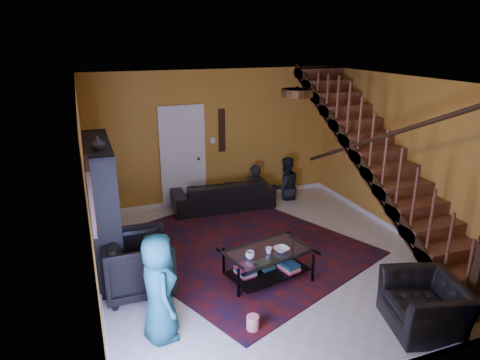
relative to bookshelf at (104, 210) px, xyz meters
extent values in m
plane|color=beige|center=(2.40, -0.60, -0.96)|extent=(5.50, 5.50, 0.00)
plane|color=#C17C2A|center=(2.40, 2.15, 0.44)|extent=(5.20, 0.00, 5.20)
plane|color=#C17C2A|center=(2.40, -3.35, 0.44)|extent=(5.20, 0.00, 5.20)
plane|color=#C17C2A|center=(-0.20, -0.60, 0.44)|extent=(0.00, 5.50, 5.50)
plane|color=#C17C2A|center=(5.00, -0.60, 0.44)|extent=(0.00, 5.50, 5.50)
plane|color=white|center=(2.40, -0.60, 1.84)|extent=(5.50, 5.50, 0.00)
cube|color=silver|center=(2.40, 2.14, -0.91)|extent=(5.20, 0.02, 0.10)
cube|color=silver|center=(-0.19, -0.60, -0.91)|extent=(0.02, 5.50, 0.10)
cube|color=#C17C2A|center=(4.53, -0.60, 0.36)|extent=(0.95, 4.92, 2.83)
cube|color=black|center=(4.07, -0.60, 0.44)|extent=(0.04, 5.02, 3.02)
cylinder|color=black|center=(4.10, -0.60, 0.89)|extent=(0.07, 4.20, 2.44)
cube|color=black|center=(4.10, -3.00, -0.41)|extent=(0.10, 0.10, 1.10)
cube|color=black|center=(0.00, 0.00, 0.04)|extent=(0.35, 1.80, 2.00)
cube|color=black|center=(0.00, 0.00, -0.56)|extent=(0.35, 1.72, 0.03)
cube|color=black|center=(0.00, 0.00, 0.20)|extent=(0.35, 1.72, 0.03)
cube|color=silver|center=(1.70, 2.12, 0.06)|extent=(0.82, 0.05, 2.05)
cube|color=maroon|center=(-0.17, -1.50, 0.79)|extent=(0.04, 0.74, 0.74)
cube|color=black|center=(2.55, 2.13, 0.59)|extent=(0.14, 0.03, 0.90)
cylinder|color=#3F2814|center=(2.40, -1.40, 1.78)|extent=(0.40, 0.40, 0.10)
cube|color=#480F0C|center=(2.11, -0.07, -0.95)|extent=(4.55, 4.80, 0.02)
imported|color=black|center=(2.42, 1.70, -0.66)|extent=(2.12, 0.90, 0.61)
imported|color=black|center=(0.35, -0.83, -0.54)|extent=(0.95, 0.93, 0.85)
imported|color=black|center=(3.52, -2.85, -0.65)|extent=(1.07, 1.15, 0.62)
imported|color=black|center=(3.15, 1.75, -0.77)|extent=(0.51, 0.37, 1.30)
imported|color=black|center=(3.89, 1.75, -0.72)|extent=(0.68, 0.53, 1.39)
imported|color=#1B5969|center=(0.45, -1.91, -0.30)|extent=(0.47, 0.68, 1.34)
cube|color=black|center=(1.59, -1.49, -0.74)|extent=(0.04, 0.04, 0.45)
cube|color=black|center=(2.74, -1.49, -0.74)|extent=(0.04, 0.04, 0.45)
cube|color=black|center=(1.59, -0.84, -0.74)|extent=(0.04, 0.04, 0.45)
cube|color=black|center=(2.74, -0.84, -0.74)|extent=(0.04, 0.04, 0.45)
cube|color=black|center=(2.16, -1.16, -0.84)|extent=(1.27, 0.89, 0.02)
cube|color=silver|center=(2.16, -1.16, -0.51)|extent=(1.34, 0.96, 0.02)
imported|color=#999999|center=(1.83, -1.29, -0.45)|extent=(0.16, 0.16, 0.10)
imported|color=#999999|center=(2.14, -1.24, -0.46)|extent=(0.10, 0.10, 0.09)
imported|color=#999999|center=(2.34, -1.25, -0.48)|extent=(0.26, 0.26, 0.05)
imported|color=#999999|center=(0.00, -0.50, 1.13)|extent=(0.18, 0.18, 0.19)
cylinder|color=red|center=(1.51, -2.19, -0.86)|extent=(0.18, 0.18, 0.18)
camera|label=1|loc=(-0.16, -6.23, 2.44)|focal=32.00mm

